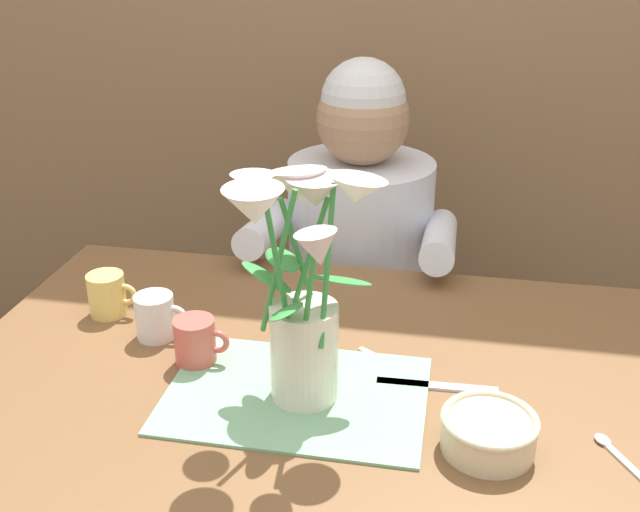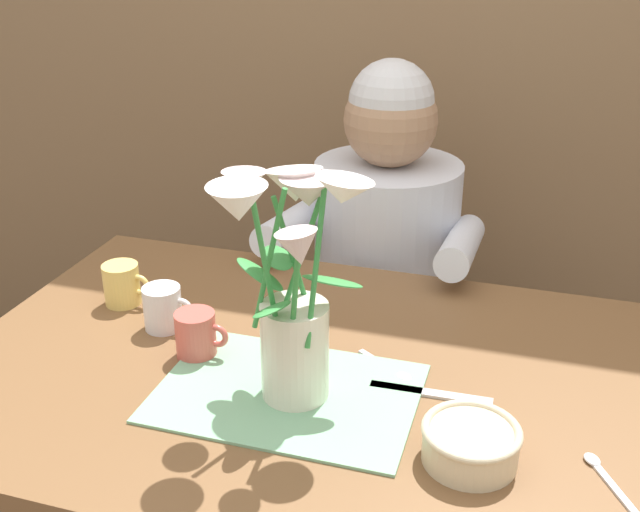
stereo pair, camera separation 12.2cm
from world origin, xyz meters
name	(u,v)px [view 1 (the left image)]	position (x,y,z in m)	size (l,w,h in m)	color
dining_table	(315,417)	(0.00, 0.00, 0.64)	(1.20, 0.80, 0.74)	brown
seated_person	(358,294)	(-0.01, 0.62, 0.56)	(0.45, 0.47, 1.14)	#4C4C56
striped_placemat	(296,395)	(-0.01, -0.08, 0.74)	(0.40, 0.28, 0.01)	#7AB289
flower_vase	(300,282)	(0.00, -0.08, 0.94)	(0.24, 0.26, 0.37)	silver
ceramic_bowl	(489,431)	(0.28, -0.16, 0.77)	(0.14, 0.14, 0.06)	beige
dinner_knife	(437,386)	(0.20, -0.02, 0.74)	(0.19, 0.02, 0.01)	silver
tea_cup	(108,294)	(-0.41, 0.11, 0.78)	(0.09, 0.07, 0.08)	#E5C666
coffee_cup	(196,342)	(-0.20, -0.02, 0.78)	(0.09, 0.07, 0.08)	#CC564C
ceramic_mug	(156,316)	(-0.29, 0.05, 0.78)	(0.09, 0.07, 0.08)	silver
spoon_0	(615,452)	(0.45, -0.13, 0.74)	(0.07, 0.11, 0.01)	silver
spoon_1	(306,318)	(-0.05, 0.16, 0.74)	(0.10, 0.09, 0.01)	silver
spoon_2	(396,366)	(0.13, 0.03, 0.74)	(0.11, 0.08, 0.01)	silver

